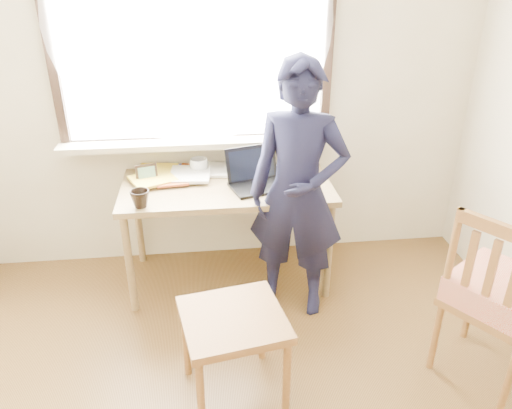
{
  "coord_description": "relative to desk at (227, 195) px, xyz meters",
  "views": [
    {
      "loc": [
        -0.18,
        -1.34,
        2.08
      ],
      "look_at": [
        0.09,
        0.95,
        0.92
      ],
      "focal_mm": 35.0,
      "sensor_mm": 36.0,
      "label": 1
    }
  ],
  "objects": [
    {
      "name": "book_b",
      "position": [
        0.37,
        0.26,
        0.08
      ],
      "size": [
        0.26,
        0.27,
        0.02
      ],
      "primitive_type": "imported",
      "rotation": [
        0.0,
        0.0,
        -0.72
      ],
      "color": "white",
      "rests_on": "desk"
    },
    {
      "name": "picture_frame",
      "position": [
        -0.52,
        0.1,
        0.13
      ],
      "size": [
        0.14,
        0.05,
        0.11
      ],
      "color": "black",
      "rests_on": "desk"
    },
    {
      "name": "desk",
      "position": [
        0.0,
        0.0,
        0.0
      ],
      "size": [
        1.37,
        0.68,
        0.73
      ],
      "color": "olive",
      "rests_on": "ground"
    },
    {
      "name": "mouse",
      "position": [
        0.47,
        -0.1,
        0.1
      ],
      "size": [
        0.1,
        0.07,
        0.04
      ],
      "primitive_type": "ellipsoid",
      "color": "black",
      "rests_on": "desk"
    },
    {
      "name": "mug_dark",
      "position": [
        -0.53,
        -0.27,
        0.13
      ],
      "size": [
        0.16,
        0.16,
        0.11
      ],
      "primitive_type": "imported",
      "rotation": [
        0.0,
        0.0,
        -0.61
      ],
      "color": "black",
      "rests_on": "desk"
    },
    {
      "name": "room_shell",
      "position": [
        0.01,
        -1.43,
        0.98
      ],
      "size": [
        3.52,
        4.02,
        2.61
      ],
      "color": "beige",
      "rests_on": "ground"
    },
    {
      "name": "mug_white",
      "position": [
        -0.17,
        0.22,
        0.13
      ],
      "size": [
        0.16,
        0.16,
        0.1
      ],
      "primitive_type": "imported",
      "rotation": [
        0.0,
        0.0,
        0.35
      ],
      "color": "white",
      "rests_on": "desk"
    },
    {
      "name": "laptop",
      "position": [
        0.19,
        -0.03,
        0.13
      ],
      "size": [
        0.41,
        0.37,
        0.24
      ],
      "color": "black",
      "rests_on": "desk"
    },
    {
      "name": "side_chair",
      "position": [
        1.32,
        -1.06,
        -0.13
      ],
      "size": [
        0.63,
        0.63,
        1.0
      ],
      "color": "brown",
      "rests_on": "ground"
    },
    {
      "name": "person",
      "position": [
        0.4,
        -0.34,
        0.15
      ],
      "size": [
        0.68,
        0.56,
        1.61
      ],
      "primitive_type": "imported",
      "rotation": [
        0.0,
        0.0,
        -0.34
      ],
      "color": "black",
      "rests_on": "ground"
    },
    {
      "name": "desk_clutter",
      "position": [
        -0.4,
        0.17,
        0.1
      ],
      "size": [
        0.64,
        0.49,
        0.04
      ],
      "color": "white",
      "rests_on": "desk"
    },
    {
      "name": "work_chair",
      "position": [
        -0.04,
        -1.05,
        -0.23
      ],
      "size": [
        0.57,
        0.55,
        0.5
      ],
      "color": "brown",
      "rests_on": "ground"
    },
    {
      "name": "book_a",
      "position": [
        -0.48,
        0.21,
        0.09
      ],
      "size": [
        0.24,
        0.29,
        0.02
      ],
      "primitive_type": "imported",
      "rotation": [
        0.0,
        0.0,
        0.26
      ],
      "color": "white",
      "rests_on": "desk"
    }
  ]
}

